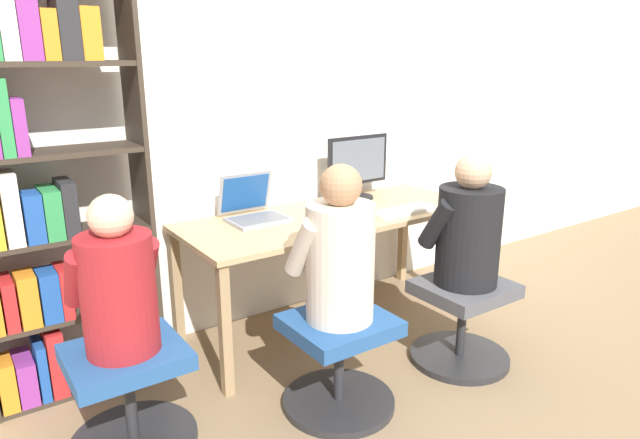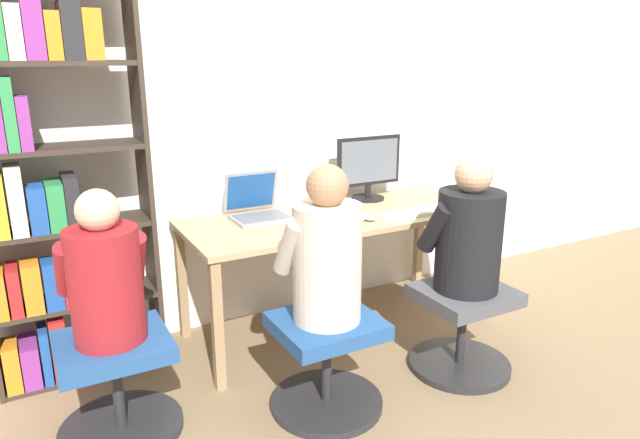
{
  "view_description": "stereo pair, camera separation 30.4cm",
  "coord_description": "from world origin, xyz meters",
  "px_view_note": "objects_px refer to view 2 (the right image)",
  "views": [
    {
      "loc": [
        -1.88,
        -2.24,
        1.62
      ],
      "look_at": [
        -0.22,
        0.16,
        0.76
      ],
      "focal_mm": 32.0,
      "sensor_mm": 36.0,
      "label": 1
    },
    {
      "loc": [
        -1.62,
        -2.4,
        1.62
      ],
      "look_at": [
        -0.22,
        0.16,
        0.76
      ],
      "focal_mm": 32.0,
      "sensor_mm": 36.0,
      "label": 2
    }
  ],
  "objects_px": {
    "office_chair_right": "(327,360)",
    "person_at_monitor": "(468,234)",
    "keyboard": "(410,213)",
    "laptop": "(258,209)",
    "person_near_shelf": "(105,277)",
    "office_chair_side": "(117,383)",
    "desktop_monitor": "(369,168)",
    "person_at_laptop": "(326,254)",
    "office_chair_left": "(462,326)",
    "bookshelf": "(40,183)"
  },
  "relations": [
    {
      "from": "office_chair_right",
      "to": "laptop",
      "type": "bearing_deg",
      "value": 88.14
    },
    {
      "from": "desktop_monitor",
      "to": "office_chair_left",
      "type": "xyz_separation_m",
      "value": [
        -0.02,
        -0.95,
        -0.67
      ]
    },
    {
      "from": "laptop",
      "to": "person_at_monitor",
      "type": "height_order",
      "value": "person_at_monitor"
    },
    {
      "from": "office_chair_right",
      "to": "person_at_monitor",
      "type": "relative_size",
      "value": 0.77
    },
    {
      "from": "laptop",
      "to": "office_chair_side",
      "type": "relative_size",
      "value": 0.6
    },
    {
      "from": "office_chair_right",
      "to": "office_chair_side",
      "type": "height_order",
      "value": "same"
    },
    {
      "from": "desktop_monitor",
      "to": "person_at_monitor",
      "type": "distance_m",
      "value": 0.96
    },
    {
      "from": "keyboard",
      "to": "office_chair_right",
      "type": "xyz_separation_m",
      "value": [
        -0.83,
        -0.48,
        -0.48
      ]
    },
    {
      "from": "laptop",
      "to": "person_at_laptop",
      "type": "height_order",
      "value": "person_at_laptop"
    },
    {
      "from": "keyboard",
      "to": "person_at_laptop",
      "type": "height_order",
      "value": "person_at_laptop"
    },
    {
      "from": "person_at_laptop",
      "to": "bookshelf",
      "type": "xyz_separation_m",
      "value": [
        -1.06,
        0.86,
        0.27
      ]
    },
    {
      "from": "desktop_monitor",
      "to": "person_at_monitor",
      "type": "bearing_deg",
      "value": -91.33
    },
    {
      "from": "office_chair_right",
      "to": "office_chair_side",
      "type": "bearing_deg",
      "value": 163.31
    },
    {
      "from": "person_at_laptop",
      "to": "bookshelf",
      "type": "relative_size",
      "value": 0.36
    },
    {
      "from": "office_chair_side",
      "to": "desktop_monitor",
      "type": "bearing_deg",
      "value": 20.73
    },
    {
      "from": "desktop_monitor",
      "to": "office_chair_right",
      "type": "relative_size",
      "value": 0.86
    },
    {
      "from": "person_near_shelf",
      "to": "person_at_monitor",
      "type": "bearing_deg",
      "value": -10.3
    },
    {
      "from": "office_chair_left",
      "to": "bookshelf",
      "type": "relative_size",
      "value": 0.27
    },
    {
      "from": "keyboard",
      "to": "office_chair_side",
      "type": "bearing_deg",
      "value": -172.88
    },
    {
      "from": "laptop",
      "to": "person_near_shelf",
      "type": "relative_size",
      "value": 0.49
    },
    {
      "from": "person_at_laptop",
      "to": "bookshelf",
      "type": "height_order",
      "value": "bookshelf"
    },
    {
      "from": "laptop",
      "to": "person_near_shelf",
      "type": "distance_m",
      "value": 1.09
    },
    {
      "from": "desktop_monitor",
      "to": "person_at_laptop",
      "type": "bearing_deg",
      "value": -131.89
    },
    {
      "from": "keyboard",
      "to": "person_at_laptop",
      "type": "bearing_deg",
      "value": -149.99
    },
    {
      "from": "bookshelf",
      "to": "person_near_shelf",
      "type": "xyz_separation_m",
      "value": [
        0.17,
        -0.6,
        -0.3
      ]
    },
    {
      "from": "keyboard",
      "to": "person_near_shelf",
      "type": "bearing_deg",
      "value": -173.05
    },
    {
      "from": "person_at_monitor",
      "to": "office_chair_left",
      "type": "bearing_deg",
      "value": -90.0
    },
    {
      "from": "laptop",
      "to": "keyboard",
      "type": "bearing_deg",
      "value": -24.8
    },
    {
      "from": "keyboard",
      "to": "bookshelf",
      "type": "relative_size",
      "value": 0.22
    },
    {
      "from": "person_near_shelf",
      "to": "office_chair_left",
      "type": "bearing_deg",
      "value": -10.47
    },
    {
      "from": "desktop_monitor",
      "to": "person_at_laptop",
      "type": "distance_m",
      "value": 1.23
    },
    {
      "from": "laptop",
      "to": "desktop_monitor",
      "type": "bearing_deg",
      "value": 4.59
    },
    {
      "from": "person_at_monitor",
      "to": "bookshelf",
      "type": "distance_m",
      "value": 2.08
    },
    {
      "from": "person_at_laptop",
      "to": "office_chair_side",
      "type": "bearing_deg",
      "value": 163.64
    },
    {
      "from": "desktop_monitor",
      "to": "person_near_shelf",
      "type": "relative_size",
      "value": 0.7
    },
    {
      "from": "laptop",
      "to": "person_near_shelf",
      "type": "xyz_separation_m",
      "value": [
        -0.92,
        -0.58,
        -0.03
      ]
    },
    {
      "from": "keyboard",
      "to": "bookshelf",
      "type": "xyz_separation_m",
      "value": [
        -1.89,
        0.39,
        0.31
      ]
    },
    {
      "from": "office_chair_side",
      "to": "laptop",
      "type": "bearing_deg",
      "value": 32.35
    },
    {
      "from": "laptop",
      "to": "office_chair_right",
      "type": "distance_m",
      "value": 1.0
    },
    {
      "from": "person_at_monitor",
      "to": "bookshelf",
      "type": "bearing_deg",
      "value": 154.06
    },
    {
      "from": "office_chair_left",
      "to": "office_chair_right",
      "type": "relative_size",
      "value": 1.0
    },
    {
      "from": "bookshelf",
      "to": "office_chair_left",
      "type": "bearing_deg",
      "value": -26.07
    },
    {
      "from": "laptop",
      "to": "office_chair_side",
      "type": "distance_m",
      "value": 1.21
    },
    {
      "from": "office_chair_right",
      "to": "person_at_monitor",
      "type": "distance_m",
      "value": 0.94
    },
    {
      "from": "office_chair_right",
      "to": "person_at_laptop",
      "type": "bearing_deg",
      "value": 90.0
    },
    {
      "from": "office_chair_left",
      "to": "person_at_laptop",
      "type": "bearing_deg",
      "value": 176.8
    },
    {
      "from": "office_chair_left",
      "to": "office_chair_side",
      "type": "distance_m",
      "value": 1.71
    },
    {
      "from": "office_chair_right",
      "to": "person_near_shelf",
      "type": "xyz_separation_m",
      "value": [
        -0.89,
        0.27,
        0.49
      ]
    },
    {
      "from": "laptop",
      "to": "person_at_monitor",
      "type": "relative_size",
      "value": 0.47
    },
    {
      "from": "desktop_monitor",
      "to": "person_at_laptop",
      "type": "height_order",
      "value": "person_at_laptop"
    }
  ]
}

